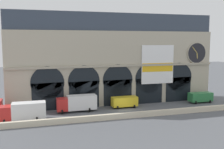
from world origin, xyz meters
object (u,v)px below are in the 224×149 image
at_px(van_center, 124,102).
at_px(van_east, 200,97).
at_px(box_truck_midwest, 77,103).
at_px(box_truck_west, 23,111).

height_order(van_center, van_east, same).
height_order(box_truck_midwest, van_center, box_truck_midwest).
bearing_deg(box_truck_west, box_truck_midwest, 19.47).
xyz_separation_m(box_truck_midwest, van_center, (9.64, 0.32, -0.45)).
bearing_deg(van_east, van_center, 178.29).
bearing_deg(box_truck_west, van_east, 4.99).
bearing_deg(van_east, box_truck_midwest, 179.58).
distance_m(box_truck_midwest, van_east, 27.04).
relative_size(box_truck_west, box_truck_midwest, 1.00).
distance_m(box_truck_west, van_east, 36.78).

